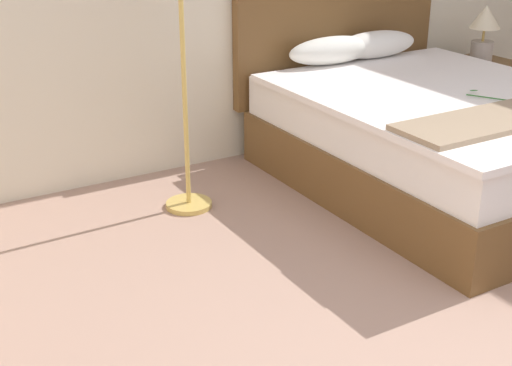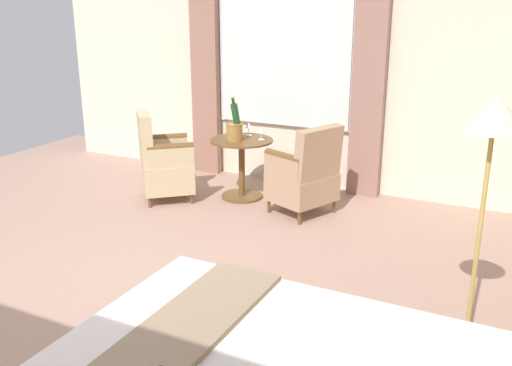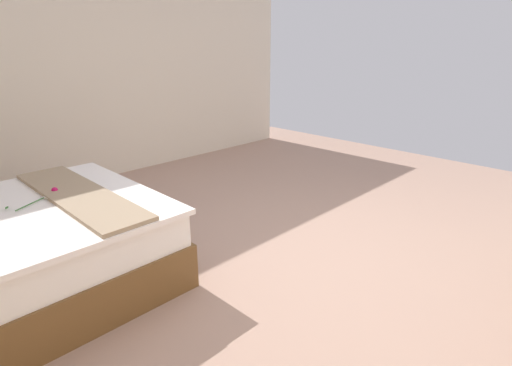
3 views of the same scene
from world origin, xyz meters
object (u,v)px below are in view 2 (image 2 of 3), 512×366
object	(u,v)px
side_table_round	(242,164)
champagne_bucket	(235,128)
floor_lamp_brass	(492,139)
wine_glass_near_edge	(249,126)
armchair_facing_bed	(163,163)
armchair_by_window	(306,175)
wine_glass_near_bucket	(261,130)

from	to	relation	value
side_table_round	champagne_bucket	size ratio (longest dim) A/B	1.42
floor_lamp_brass	wine_glass_near_edge	size ratio (longest dim) A/B	11.14
wine_glass_near_edge	side_table_round	bearing A→B (deg)	5.77
wine_glass_near_edge	armchair_facing_bed	size ratio (longest dim) A/B	0.15
armchair_by_window	armchair_facing_bed	distance (m)	1.61
champagne_bucket	armchair_facing_bed	xyz separation A→B (m)	(0.36, -0.72, -0.39)
wine_glass_near_bucket	armchair_facing_bed	distance (m)	1.15
floor_lamp_brass	wine_glass_near_edge	world-z (taller)	floor_lamp_brass
armchair_by_window	armchair_facing_bed	xyz separation A→B (m)	(0.27, -1.59, -0.01)
floor_lamp_brass	champagne_bucket	distance (m)	3.44
side_table_round	wine_glass_near_bucket	distance (m)	0.44
side_table_round	armchair_facing_bed	size ratio (longest dim) A/B	0.70
floor_lamp_brass	wine_glass_near_edge	xyz separation A→B (m)	(-2.31, -2.69, -0.62)
armchair_by_window	armchair_facing_bed	world-z (taller)	armchair_facing_bed
wine_glass_near_edge	champagne_bucket	bearing A→B (deg)	-4.93
floor_lamp_brass	wine_glass_near_edge	distance (m)	3.60
side_table_round	champagne_bucket	world-z (taller)	champagne_bucket
floor_lamp_brass	side_table_round	world-z (taller)	floor_lamp_brass
side_table_round	armchair_by_window	distance (m)	0.85
wine_glass_near_bucket	armchair_facing_bed	world-z (taller)	armchair_facing_bed
champagne_bucket	wine_glass_near_edge	xyz separation A→B (m)	(-0.29, 0.02, -0.03)
champagne_bucket	armchair_by_window	size ratio (longest dim) A/B	0.52
wine_glass_near_bucket	floor_lamp_brass	bearing A→B (deg)	48.57
floor_lamp_brass	armchair_facing_bed	bearing A→B (deg)	-115.79
floor_lamp_brass	wine_glass_near_bucket	size ratio (longest dim) A/B	11.09
armchair_by_window	armchair_facing_bed	bearing A→B (deg)	-80.51
floor_lamp_brass	armchair_by_window	world-z (taller)	floor_lamp_brass
wine_glass_near_edge	wine_glass_near_bucket	bearing A→B (deg)	59.88
floor_lamp_brass	wine_glass_near_bucket	bearing A→B (deg)	-131.43
side_table_round	armchair_by_window	size ratio (longest dim) A/B	0.73
armchair_by_window	wine_glass_near_edge	bearing A→B (deg)	-114.29
floor_lamp_brass	armchair_facing_bed	xyz separation A→B (m)	(-1.66, -3.43, -0.98)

